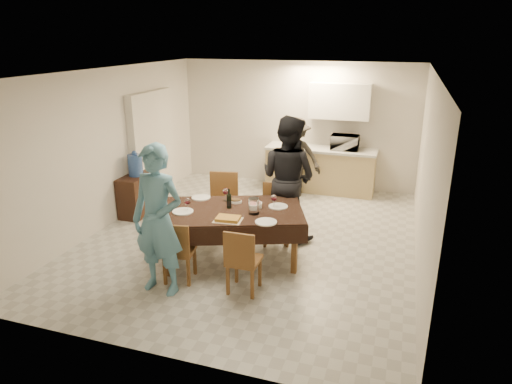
% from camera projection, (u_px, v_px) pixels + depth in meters
% --- Properties ---
extents(floor, '(5.00, 6.00, 0.02)m').
position_uv_depth(floor, '(252.00, 237.00, 7.35)').
color(floor, '#B5B6B1').
rests_on(floor, ground).
extents(ceiling, '(5.00, 6.00, 0.02)m').
position_uv_depth(ceiling, '(251.00, 71.00, 6.50)').
color(ceiling, white).
rests_on(ceiling, wall_back).
extents(wall_back, '(5.00, 0.02, 2.60)m').
position_uv_depth(wall_back, '(297.00, 124.00, 9.62)').
color(wall_back, silver).
rests_on(wall_back, floor).
extents(wall_front, '(5.00, 0.02, 2.60)m').
position_uv_depth(wall_front, '(149.00, 239.00, 4.23)').
color(wall_front, silver).
rests_on(wall_front, floor).
extents(wall_left, '(0.02, 6.00, 2.60)m').
position_uv_depth(wall_left, '(111.00, 148.00, 7.65)').
color(wall_left, silver).
rests_on(wall_left, floor).
extents(wall_right, '(0.02, 6.00, 2.60)m').
position_uv_depth(wall_right, '(426.00, 174.00, 6.19)').
color(wall_right, silver).
rests_on(wall_right, floor).
extents(stub_partition, '(0.15, 1.40, 2.10)m').
position_uv_depth(stub_partition, '(153.00, 147.00, 8.79)').
color(stub_partition, silver).
rests_on(stub_partition, floor).
extents(kitchen_base_cabinet, '(2.20, 0.60, 0.86)m').
position_uv_depth(kitchen_base_cabinet, '(320.00, 171.00, 9.44)').
color(kitchen_base_cabinet, tan).
rests_on(kitchen_base_cabinet, floor).
extents(kitchen_worktop, '(2.24, 0.64, 0.05)m').
position_uv_depth(kitchen_worktop, '(321.00, 149.00, 9.29)').
color(kitchen_worktop, '#BBBCB6').
rests_on(kitchen_worktop, kitchen_base_cabinet).
extents(upper_cabinet, '(1.20, 0.34, 0.70)m').
position_uv_depth(upper_cabinet, '(340.00, 101.00, 9.02)').
color(upper_cabinet, white).
rests_on(upper_cabinet, wall_back).
extents(dining_table, '(2.27, 1.78, 0.78)m').
position_uv_depth(dining_table, '(231.00, 212.00, 6.40)').
color(dining_table, black).
rests_on(dining_table, floor).
extents(chair_near_left, '(0.45, 0.46, 0.46)m').
position_uv_depth(chair_near_left, '(176.00, 246.00, 5.86)').
color(chair_near_left, brown).
rests_on(chair_near_left, floor).
extents(chair_near_right, '(0.40, 0.40, 0.47)m').
position_uv_depth(chair_near_right, '(242.00, 255.00, 5.59)').
color(chair_near_right, brown).
rests_on(chair_near_right, floor).
extents(chair_far_left, '(0.54, 0.54, 0.55)m').
position_uv_depth(chair_far_left, '(220.00, 201.00, 7.16)').
color(chair_far_left, brown).
rests_on(chair_far_left, floor).
extents(chair_far_right, '(0.53, 0.54, 0.50)m').
position_uv_depth(chair_far_right, '(275.00, 210.00, 6.92)').
color(chair_far_right, brown).
rests_on(chair_far_right, floor).
extents(console, '(0.39, 0.79, 0.73)m').
position_uv_depth(console, '(138.00, 195.00, 8.21)').
color(console, '#321B10').
rests_on(console, floor).
extents(water_jug, '(0.25, 0.25, 0.38)m').
position_uv_depth(water_jug, '(135.00, 165.00, 8.02)').
color(water_jug, '#375CA8').
rests_on(water_jug, console).
extents(wine_bottle, '(0.07, 0.07, 0.28)m').
position_uv_depth(wine_bottle, '(229.00, 198.00, 6.40)').
color(wine_bottle, black).
rests_on(wine_bottle, dining_table).
extents(water_pitcher, '(0.15, 0.15, 0.22)m').
position_uv_depth(water_pitcher, '(254.00, 206.00, 6.21)').
color(water_pitcher, white).
rests_on(water_pitcher, dining_table).
extents(savoury_tart, '(0.39, 0.30, 0.05)m').
position_uv_depth(savoury_tart, '(228.00, 219.00, 6.01)').
color(savoury_tart, gold).
rests_on(savoury_tart, dining_table).
extents(salad_bowl, '(0.19, 0.19, 0.07)m').
position_uv_depth(salad_bowl, '(256.00, 205.00, 6.45)').
color(salad_bowl, white).
rests_on(salad_bowl, dining_table).
extents(mushroom_dish, '(0.19, 0.19, 0.03)m').
position_uv_depth(mushroom_dish, '(235.00, 201.00, 6.65)').
color(mushroom_dish, white).
rests_on(mushroom_dish, dining_table).
extents(wine_glass_a, '(0.09, 0.09, 0.20)m').
position_uv_depth(wine_glass_a, '(187.00, 205.00, 6.29)').
color(wine_glass_a, white).
rests_on(wine_glass_a, dining_table).
extents(wine_glass_b, '(0.09, 0.09, 0.20)m').
position_uv_depth(wine_glass_b, '(274.00, 201.00, 6.42)').
color(wine_glass_b, white).
rests_on(wine_glass_b, dining_table).
extents(wine_glass_c, '(0.09, 0.09, 0.21)m').
position_uv_depth(wine_glass_c, '(226.00, 194.00, 6.68)').
color(wine_glass_c, white).
rests_on(wine_glass_c, dining_table).
extents(plate_near_left, '(0.29, 0.29, 0.02)m').
position_uv_depth(plate_near_left, '(183.00, 212.00, 6.29)').
color(plate_near_left, white).
rests_on(plate_near_left, dining_table).
extents(plate_near_right, '(0.29, 0.29, 0.02)m').
position_uv_depth(plate_near_right, '(266.00, 222.00, 5.94)').
color(plate_near_right, white).
rests_on(plate_near_right, dining_table).
extents(plate_far_left, '(0.28, 0.28, 0.02)m').
position_uv_depth(plate_far_left, '(201.00, 198.00, 6.83)').
color(plate_far_left, white).
rests_on(plate_far_left, dining_table).
extents(plate_far_right, '(0.28, 0.28, 0.02)m').
position_uv_depth(plate_far_right, '(278.00, 206.00, 6.48)').
color(plate_far_right, white).
rests_on(plate_far_right, dining_table).
extents(microwave, '(0.53, 0.36, 0.30)m').
position_uv_depth(microwave, '(345.00, 142.00, 9.10)').
color(microwave, white).
rests_on(microwave, kitchen_worktop).
extents(person_near, '(0.73, 0.51, 1.90)m').
position_uv_depth(person_near, '(158.00, 221.00, 5.55)').
color(person_near, '#558DAB').
rests_on(person_near, floor).
extents(person_far, '(1.15, 1.03, 1.96)m').
position_uv_depth(person_far, '(288.00, 178.00, 7.11)').
color(person_far, black).
rests_on(person_far, floor).
extents(person_kitchen, '(1.02, 0.59, 1.58)m').
position_uv_depth(person_kitchen, '(295.00, 157.00, 9.04)').
color(person_kitchen, black).
rests_on(person_kitchen, floor).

